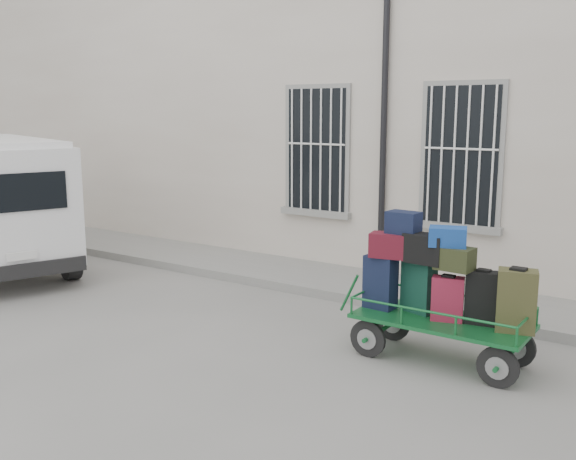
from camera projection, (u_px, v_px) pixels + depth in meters
The scene contains 4 objects.
ground at pixel (235, 313), 9.49m from camera, with size 80.00×80.00×0.00m, color slate.
building at pixel (396, 109), 13.44m from camera, with size 24.00×5.15×6.00m.
sidewalk at pixel (313, 277), 11.28m from camera, with size 24.00×1.70×0.15m, color gray.
luggage_cart at pixel (441, 290), 7.56m from camera, with size 2.45×0.95×1.76m.
Camera 1 is at (5.72, -7.13, 2.95)m, focal length 40.00 mm.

